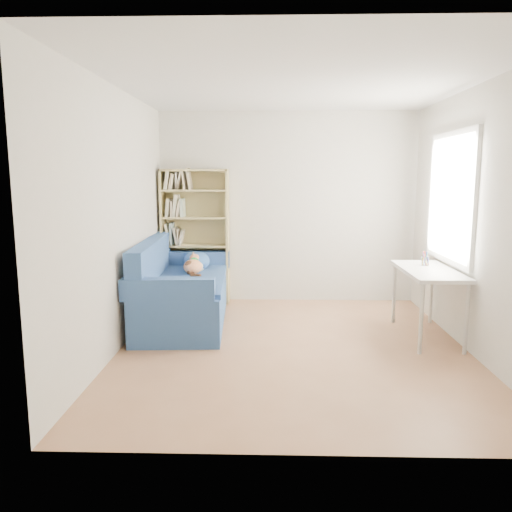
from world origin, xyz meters
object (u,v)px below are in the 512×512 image
(sofa, at_px, (181,291))
(desk, at_px, (428,276))
(pen_cup, at_px, (425,260))
(bookshelf, at_px, (196,242))

(sofa, bearing_deg, desk, -13.60)
(sofa, height_order, desk, sofa)
(pen_cup, bearing_deg, desk, -97.41)
(bookshelf, bearing_deg, desk, -28.22)
(sofa, relative_size, bookshelf, 1.12)
(sofa, xyz_separation_m, pen_cup, (2.80, -0.27, 0.44))
(desk, bearing_deg, bookshelf, 151.78)
(bookshelf, height_order, pen_cup, bookshelf)
(sofa, xyz_separation_m, bookshelf, (0.05, 0.94, 0.47))
(sofa, height_order, pen_cup, sofa)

